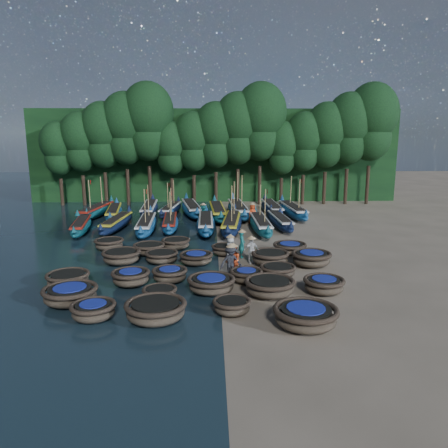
{
  "coord_description": "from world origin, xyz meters",
  "views": [
    {
      "loc": [
        -0.41,
        -25.7,
        7.47
      ],
      "look_at": [
        0.46,
        3.73,
        1.3
      ],
      "focal_mm": 35.0,
      "sensor_mm": 36.0,
      "label": 1
    }
  ],
  "objects_px": {
    "coracle_22": "(176,243)",
    "long_boat_15": "(238,209)",
    "long_boat_3": "(146,225)",
    "fisherman_3": "(231,262)",
    "coracle_2": "(156,310)",
    "fisherman_4": "(251,249)",
    "coracle_18": "(270,257)",
    "long_boat_12": "(171,210)",
    "coracle_7": "(211,284)",
    "coracle_17": "(196,258)",
    "long_boat_16": "(272,208)",
    "fisherman_0": "(230,248)",
    "coracle_8": "(270,287)",
    "long_boat_1": "(81,226)",
    "fisherman_1": "(242,243)",
    "long_boat_9": "(96,211)",
    "fisherman_6": "(252,213)",
    "coracle_19": "(311,258)",
    "long_boat_11": "(149,209)",
    "coracle_23": "(224,249)",
    "coracle_11": "(131,277)",
    "coracle_3": "(232,306)",
    "coracle_16": "(162,256)",
    "long_boat_13": "(191,208)",
    "coracle_14": "(278,270)",
    "coracle_12": "(170,274)",
    "long_boat_10": "(114,213)",
    "coracle_21": "(149,248)",
    "coracle_5": "(70,294)",
    "coracle_24": "(290,248)",
    "coracle_6": "(160,293)",
    "coracle_10": "(68,279)",
    "coracle_20": "(109,244)",
    "long_boat_14": "(217,212)",
    "long_boat_17": "(293,210)",
    "long_boat_5": "(206,223)",
    "coracle_13": "(246,275)",
    "long_boat_6": "(232,224)",
    "long_boat_8": "(280,221)",
    "long_boat_7": "(261,224)",
    "fisherman_5": "(203,213)",
    "coracle_1": "(93,310)",
    "coracle_15": "(121,256)",
    "long_boat_4": "(170,223)",
    "long_boat_2": "(117,223)"
  },
  "relations": [
    {
      "from": "coracle_19",
      "to": "long_boat_15",
      "type": "bearing_deg",
      "value": 101.94
    },
    {
      "from": "coracle_23",
      "to": "long_boat_14",
      "type": "height_order",
      "value": "long_boat_14"
    },
    {
      "from": "coracle_10",
      "to": "long_boat_7",
      "type": "relative_size",
      "value": 0.26
    },
    {
      "from": "coracle_17",
      "to": "long_boat_16",
      "type": "bearing_deg",
      "value": 67.41
    },
    {
      "from": "coracle_12",
      "to": "coracle_23",
      "type": "height_order",
      "value": "coracle_12"
    },
    {
      "from": "long_boat_3",
      "to": "fisherman_3",
      "type": "bearing_deg",
      "value": -64.71
    },
    {
      "from": "coracle_8",
      "to": "long_boat_13",
      "type": "distance_m",
      "value": 21.25
    },
    {
      "from": "coracle_17",
      "to": "coracle_14",
      "type": "bearing_deg",
      "value": -28.69
    },
    {
      "from": "coracle_21",
      "to": "fisherman_1",
      "type": "height_order",
      "value": "fisherman_1"
    },
    {
      "from": "long_boat_1",
      "to": "fisherman_1",
      "type": "relative_size",
      "value": 3.85
    },
    {
      "from": "coracle_10",
      "to": "long_boat_12",
      "type": "xyz_separation_m",
      "value": [
        3.34,
        19.14,
        0.08
      ]
    },
    {
      "from": "coracle_22",
      "to": "coracle_8",
      "type": "bearing_deg",
      "value": -59.43
    },
    {
      "from": "coracle_10",
      "to": "long_boat_5",
      "type": "distance_m",
      "value": 14.18
    },
    {
      "from": "fisherman_0",
      "to": "coracle_8",
      "type": "bearing_deg",
      "value": 171.11
    },
    {
      "from": "long_boat_9",
      "to": "fisherman_6",
      "type": "distance_m",
      "value": 14.22
    },
    {
      "from": "coracle_6",
      "to": "long_boat_15",
      "type": "xyz_separation_m",
      "value": [
        4.8,
        20.38,
        0.25
      ]
    },
    {
      "from": "coracle_2",
      "to": "fisherman_4",
      "type": "height_order",
      "value": "fisherman_4"
    },
    {
      "from": "long_boat_17",
      "to": "long_boat_5",
      "type": "bearing_deg",
      "value": -149.82
    },
    {
      "from": "coracle_5",
      "to": "coracle_24",
      "type": "height_order",
      "value": "coracle_5"
    },
    {
      "from": "coracle_11",
      "to": "long_boat_7",
      "type": "distance_m",
      "value": 14.34
    },
    {
      "from": "coracle_22",
      "to": "long_boat_15",
      "type": "height_order",
      "value": "long_boat_15"
    },
    {
      "from": "coracle_17",
      "to": "coracle_2",
      "type": "bearing_deg",
      "value": -100.14
    },
    {
      "from": "long_boat_9",
      "to": "long_boat_11",
      "type": "xyz_separation_m",
      "value": [
        4.69,
        0.6,
        0.01
      ]
    },
    {
      "from": "coracle_7",
      "to": "fisherman_6",
      "type": "relative_size",
      "value": 1.41
    },
    {
      "from": "coracle_1",
      "to": "coracle_5",
      "type": "height_order",
      "value": "coracle_5"
    },
    {
      "from": "coracle_17",
      "to": "coracle_23",
      "type": "xyz_separation_m",
      "value": [
        1.69,
        1.88,
        -0.02
      ]
    },
    {
      "from": "coracle_13",
      "to": "coracle_21",
      "type": "xyz_separation_m",
      "value": [
        -5.65,
        5.32,
        0.02
      ]
    },
    {
      "from": "coracle_15",
      "to": "coracle_1",
      "type": "bearing_deg",
      "value": -86.92
    },
    {
      "from": "coracle_21",
      "to": "coracle_22",
      "type": "xyz_separation_m",
      "value": [
        1.58,
        1.27,
        -0.0
      ]
    },
    {
      "from": "fisherman_6",
      "to": "coracle_12",
      "type": "bearing_deg",
      "value": -148.76
    },
    {
      "from": "coracle_20",
      "to": "long_boat_14",
      "type": "height_order",
      "value": "long_boat_14"
    },
    {
      "from": "coracle_18",
      "to": "long_boat_3",
      "type": "relative_size",
      "value": 0.27
    },
    {
      "from": "long_boat_1",
      "to": "long_boat_10",
      "type": "height_order",
      "value": "long_boat_10"
    },
    {
      "from": "long_boat_5",
      "to": "long_boat_8",
      "type": "distance_m",
      "value": 6.05
    },
    {
      "from": "coracle_11",
      "to": "coracle_19",
      "type": "relative_size",
      "value": 0.91
    },
    {
      "from": "long_boat_15",
      "to": "fisherman_1",
      "type": "bearing_deg",
      "value": -96.05
    },
    {
      "from": "coracle_2",
      "to": "long_boat_6",
      "type": "xyz_separation_m",
      "value": [
        3.83,
        16.36,
        0.12
      ]
    },
    {
      "from": "fisherman_4",
      "to": "coracle_17",
      "type": "bearing_deg",
      "value": 164.74
    },
    {
      "from": "fisherman_5",
      "to": "coracle_7",
      "type": "bearing_deg",
      "value": 21.01
    },
    {
      "from": "coracle_1",
      "to": "long_boat_5",
      "type": "height_order",
      "value": "long_boat_5"
    },
    {
      "from": "coracle_16",
      "to": "long_boat_12",
      "type": "distance_m",
      "value": 15.3
    },
    {
      "from": "long_boat_1",
      "to": "long_boat_16",
      "type": "bearing_deg",
      "value": 15.56
    },
    {
      "from": "coracle_22",
      "to": "fisherman_0",
      "type": "relative_size",
      "value": 1.23
    },
    {
      "from": "long_boat_4",
      "to": "coracle_1",
      "type": "bearing_deg",
      "value": -98.49
    },
    {
      "from": "long_boat_1",
      "to": "coracle_23",
      "type": "bearing_deg",
      "value": -40.94
    },
    {
      "from": "long_boat_2",
      "to": "coracle_15",
      "type": "bearing_deg",
      "value": -71.12
    },
    {
      "from": "long_boat_12",
      "to": "coracle_7",
      "type": "bearing_deg",
      "value": -71.67
    },
    {
      "from": "fisherman_1",
      "to": "fisherman_3",
      "type": "relative_size",
      "value": 0.93
    },
    {
      "from": "coracle_3",
      "to": "fisherman_3",
      "type": "xyz_separation_m",
      "value": [
        0.16,
        4.48,
        0.57
      ]
    },
    {
      "from": "coracle_12",
      "to": "coracle_3",
      "type": "bearing_deg",
      "value": -54.08
    }
  ]
}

